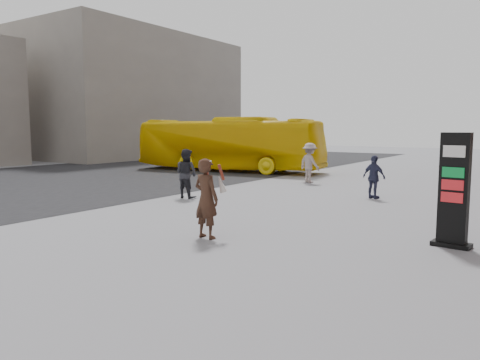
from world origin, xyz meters
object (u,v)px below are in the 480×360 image
Objects in this scene: bus at (229,144)px; pedestrian_b at (310,163)px; pedestrian_a at (186,173)px; pedestrian_c at (374,177)px; woman at (207,197)px; info_pylon at (454,190)px.

pedestrian_b is at bearing -120.09° from bus.
pedestrian_c is (5.40, 3.42, -0.10)m from pedestrian_a.
pedestrian_c is at bearing 165.25° from pedestrian_b.
woman reaches higher than pedestrian_c.
pedestrian_c is (3.83, -3.02, -0.13)m from pedestrian_b.
woman is 11.01m from pedestrian_b.
bus reaches higher than pedestrian_c.
info_pylon is at bearing 153.73° from pedestrian_b.
pedestrian_c is (10.03, -5.64, -0.74)m from bus.
info_pylon is at bearing -148.52° from woman.
info_pylon reaches higher than pedestrian_b.
bus reaches higher than woman.
pedestrian_c is at bearing -145.38° from pedestrian_a.
pedestrian_a is (-4.20, 4.26, -0.05)m from woman.
pedestrian_c is at bearing -92.62° from woman.
bus is at bearing 0.54° from pedestrian_b.
pedestrian_c is at bearing 127.65° from info_pylon.
info_pylon is 6.49m from pedestrian_c.
pedestrian_a is at bearing -160.08° from bus.
bus is (-8.84, 13.32, 0.59)m from woman.
woman is at bearing 136.91° from pedestrian_a.
pedestrian_b is at bearing 136.29° from info_pylon.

